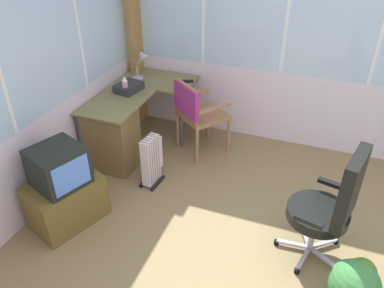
{
  "coord_description": "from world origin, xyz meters",
  "views": [
    {
      "loc": [
        -2.12,
        -0.04,
        2.59
      ],
      "look_at": [
        0.75,
        1.04,
        0.63
      ],
      "focal_mm": 35.9,
      "sensor_mm": 36.0,
      "label": 1
    }
  ],
  "objects_px": {
    "desk_lamp": "(143,61)",
    "paper_tray": "(129,87)",
    "desk": "(116,132)",
    "space_heater": "(152,159)",
    "wooden_armchair": "(194,109)",
    "tv_on_stand": "(64,190)",
    "potted_plant": "(355,285)",
    "office_chair": "(332,204)",
    "tv_remote": "(187,81)",
    "spray_bottle": "(125,86)"
  },
  "relations": [
    {
      "from": "wooden_armchair",
      "to": "space_heater",
      "type": "relative_size",
      "value": 1.6
    },
    {
      "from": "spray_bottle",
      "to": "potted_plant",
      "type": "xyz_separation_m",
      "value": [
        -1.37,
        -2.56,
        -0.58
      ]
    },
    {
      "from": "desk",
      "to": "space_heater",
      "type": "distance_m",
      "value": 0.58
    },
    {
      "from": "spray_bottle",
      "to": "paper_tray",
      "type": "bearing_deg",
      "value": 5.83
    },
    {
      "from": "paper_tray",
      "to": "wooden_armchair",
      "type": "height_order",
      "value": "wooden_armchair"
    },
    {
      "from": "tv_on_stand",
      "to": "tv_remote",
      "type": "bearing_deg",
      "value": -14.32
    },
    {
      "from": "spray_bottle",
      "to": "tv_on_stand",
      "type": "xyz_separation_m",
      "value": [
        -1.31,
        -0.05,
        -0.47
      ]
    },
    {
      "from": "space_heater",
      "to": "spray_bottle",
      "type": "bearing_deg",
      "value": 47.24
    },
    {
      "from": "tv_remote",
      "to": "wooden_armchair",
      "type": "height_order",
      "value": "wooden_armchair"
    },
    {
      "from": "office_chair",
      "to": "space_heater",
      "type": "relative_size",
      "value": 1.91
    },
    {
      "from": "spray_bottle",
      "to": "space_heater",
      "type": "distance_m",
      "value": 0.92
    },
    {
      "from": "paper_tray",
      "to": "office_chair",
      "type": "relative_size",
      "value": 0.28
    },
    {
      "from": "office_chair",
      "to": "tv_on_stand",
      "type": "distance_m",
      "value": 2.31
    },
    {
      "from": "tv_remote",
      "to": "paper_tray",
      "type": "bearing_deg",
      "value": 111.09
    },
    {
      "from": "desk",
      "to": "wooden_armchair",
      "type": "relative_size",
      "value": 1.58
    },
    {
      "from": "spray_bottle",
      "to": "desk_lamp",
      "type": "bearing_deg",
      "value": 2.83
    },
    {
      "from": "tv_remote",
      "to": "tv_on_stand",
      "type": "xyz_separation_m",
      "value": [
        -1.87,
        0.48,
        -0.38
      ]
    },
    {
      "from": "office_chair",
      "to": "potted_plant",
      "type": "distance_m",
      "value": 0.6
    },
    {
      "from": "tv_remote",
      "to": "potted_plant",
      "type": "distance_m",
      "value": 2.84
    },
    {
      "from": "office_chair",
      "to": "tv_on_stand",
      "type": "xyz_separation_m",
      "value": [
        -0.38,
        2.27,
        -0.23
      ]
    },
    {
      "from": "wooden_armchair",
      "to": "tv_on_stand",
      "type": "distance_m",
      "value": 1.68
    },
    {
      "from": "desk_lamp",
      "to": "tv_remote",
      "type": "xyz_separation_m",
      "value": [
        0.04,
        -0.55,
        -0.19
      ]
    },
    {
      "from": "desk_lamp",
      "to": "tv_remote",
      "type": "bearing_deg",
      "value": -85.85
    },
    {
      "from": "desk_lamp",
      "to": "office_chair",
      "type": "relative_size",
      "value": 0.3
    },
    {
      "from": "spray_bottle",
      "to": "potted_plant",
      "type": "height_order",
      "value": "spray_bottle"
    },
    {
      "from": "desk_lamp",
      "to": "tv_remote",
      "type": "height_order",
      "value": "desk_lamp"
    },
    {
      "from": "paper_tray",
      "to": "space_heater",
      "type": "xyz_separation_m",
      "value": [
        -0.59,
        -0.55,
        -0.49
      ]
    },
    {
      "from": "desk_lamp",
      "to": "spray_bottle",
      "type": "height_order",
      "value": "desk_lamp"
    },
    {
      "from": "spray_bottle",
      "to": "wooden_armchair",
      "type": "height_order",
      "value": "spray_bottle"
    },
    {
      "from": "desk",
      "to": "space_heater",
      "type": "relative_size",
      "value": 2.52
    },
    {
      "from": "office_chair",
      "to": "potted_plant",
      "type": "height_order",
      "value": "office_chair"
    },
    {
      "from": "desk_lamp",
      "to": "wooden_armchair",
      "type": "bearing_deg",
      "value": -112.2
    },
    {
      "from": "potted_plant",
      "to": "office_chair",
      "type": "bearing_deg",
      "value": 29.7
    },
    {
      "from": "wooden_armchair",
      "to": "space_heater",
      "type": "xyz_separation_m",
      "value": [
        -0.7,
        0.21,
        -0.29
      ]
    },
    {
      "from": "wooden_armchair",
      "to": "tv_on_stand",
      "type": "height_order",
      "value": "wooden_armchair"
    },
    {
      "from": "wooden_armchair",
      "to": "potted_plant",
      "type": "height_order",
      "value": "wooden_armchair"
    },
    {
      "from": "spray_bottle",
      "to": "space_heater",
      "type": "xyz_separation_m",
      "value": [
        -0.5,
        -0.54,
        -0.55
      ]
    },
    {
      "from": "tv_remote",
      "to": "space_heater",
      "type": "relative_size",
      "value": 0.27
    },
    {
      "from": "tv_on_stand",
      "to": "paper_tray",
      "type": "bearing_deg",
      "value": 2.38
    },
    {
      "from": "desk_lamp",
      "to": "paper_tray",
      "type": "height_order",
      "value": "desk_lamp"
    },
    {
      "from": "desk",
      "to": "spray_bottle",
      "type": "distance_m",
      "value": 0.53
    },
    {
      "from": "space_heater",
      "to": "office_chair",
      "type": "bearing_deg",
      "value": -103.82
    },
    {
      "from": "paper_tray",
      "to": "potted_plant",
      "type": "relative_size",
      "value": 0.67
    },
    {
      "from": "desk_lamp",
      "to": "paper_tray",
      "type": "bearing_deg",
      "value": -177.81
    },
    {
      "from": "desk",
      "to": "tv_on_stand",
      "type": "relative_size",
      "value": 1.76
    },
    {
      "from": "desk",
      "to": "space_heater",
      "type": "height_order",
      "value": "desk"
    },
    {
      "from": "desk_lamp",
      "to": "office_chair",
      "type": "bearing_deg",
      "value": -121.84
    },
    {
      "from": "desk",
      "to": "tv_on_stand",
      "type": "bearing_deg",
      "value": -177.44
    },
    {
      "from": "spray_bottle",
      "to": "paper_tray",
      "type": "height_order",
      "value": "spray_bottle"
    },
    {
      "from": "spray_bottle",
      "to": "space_heater",
      "type": "relative_size",
      "value": 0.38
    }
  ]
}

